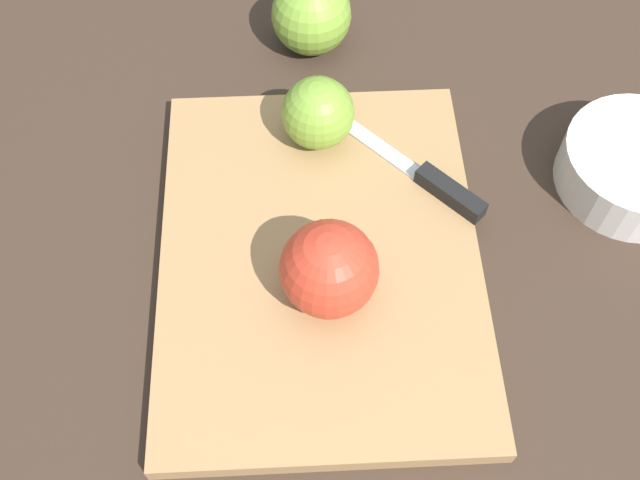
{
  "coord_description": "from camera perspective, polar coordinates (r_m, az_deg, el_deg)",
  "views": [
    {
      "loc": [
        -0.32,
        0.06,
        0.58
      ],
      "look_at": [
        0.0,
        0.0,
        0.04
      ],
      "focal_mm": 42.0,
      "sensor_mm": 36.0,
      "label": 1
    }
  ],
  "objects": [
    {
      "name": "ground_plane",
      "position": [
        0.66,
        0.0,
        -1.74
      ],
      "size": [
        4.0,
        4.0,
        0.0
      ],
      "primitive_type": "plane",
      "color": "#38281E"
    },
    {
      "name": "cutting_board",
      "position": [
        0.66,
        0.0,
        -1.33
      ],
      "size": [
        0.4,
        0.32,
        0.02
      ],
      "color": "#A37A4C",
      "rests_on": "ground_plane"
    },
    {
      "name": "apple_half_left",
      "position": [
        0.59,
        0.75,
        -2.2
      ],
      "size": [
        0.08,
        0.08,
        0.08
      ],
      "rotation": [
        0.0,
        0.0,
        0.13
      ],
      "color": "red",
      "rests_on": "cutting_board"
    },
    {
      "name": "apple_half_right",
      "position": [
        0.69,
        -0.14,
        9.62
      ],
      "size": [
        0.07,
        0.07,
        0.07
      ],
      "rotation": [
        0.0,
        0.0,
        3.64
      ],
      "color": "olive",
      "rests_on": "cutting_board"
    },
    {
      "name": "knife",
      "position": [
        0.69,
        8.94,
        4.21
      ],
      "size": [
        0.14,
        0.11,
        0.02
      ],
      "rotation": [
        0.0,
        0.0,
        0.64
      ],
      "color": "silver",
      "rests_on": "cutting_board"
    },
    {
      "name": "apple_whole",
      "position": [
        0.8,
        -0.66,
        16.78
      ],
      "size": [
        0.08,
        0.08,
        0.09
      ],
      "color": "olive",
      "rests_on": "ground_plane"
    },
    {
      "name": "bowl",
      "position": [
        0.75,
        22.96,
        5.31
      ],
      "size": [
        0.14,
        0.14,
        0.05
      ],
      "color": "silver",
      "rests_on": "ground_plane"
    }
  ]
}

